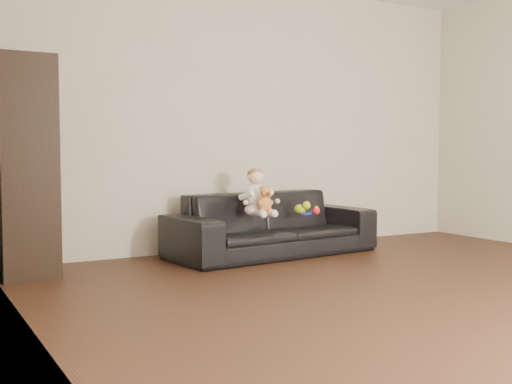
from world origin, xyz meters
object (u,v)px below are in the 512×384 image
sofa (272,224)px  toy_blue_disc (306,213)px  toy_rattle (316,211)px  teddy_bear (265,200)px  baby (257,195)px  toy_green (300,209)px  cabinet (23,167)px

sofa → toy_blue_disc: (0.28, -0.14, 0.10)m
toy_rattle → teddy_bear: bearing=-177.7°
baby → toy_rattle: (0.57, -0.11, -0.16)m
toy_green → teddy_bear: bearing=-162.3°
toy_rattle → toy_blue_disc: (-0.07, 0.07, -0.03)m
baby → toy_blue_disc: (0.51, -0.04, -0.18)m
toy_green → sofa: bearing=159.6°
cabinet → toy_green: 2.47m
sofa → baby: bearing=-160.8°
sofa → toy_rattle: 0.43m
teddy_bear → toy_rattle: size_ratio=3.42×
teddy_bear → toy_rattle: 0.58m
toy_green → toy_blue_disc: 0.07m
teddy_bear → toy_green: 0.50m
teddy_bear → toy_rattle: teddy_bear is taller
sofa → toy_green: 0.30m
cabinet → baby: 1.98m
cabinet → toy_green: size_ratio=13.21×
sofa → toy_blue_disc: sofa is taller
cabinet → teddy_bear: size_ratio=7.22×
sofa → cabinet: (-2.18, 0.08, 0.56)m
toy_green → cabinet: bearing=176.0°
toy_rattle → toy_green: bearing=128.0°
baby → cabinet: bearing=173.3°
sofa → toy_rattle: size_ratio=28.91×
sofa → baby: 0.38m
sofa → toy_rattle: bearing=-38.4°
cabinet → toy_blue_disc: cabinet is taller
sofa → toy_blue_disc: 0.33m
baby → toy_rattle: baby is taller
teddy_bear → toy_blue_disc: 0.53m
sofa → cabinet: 2.25m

